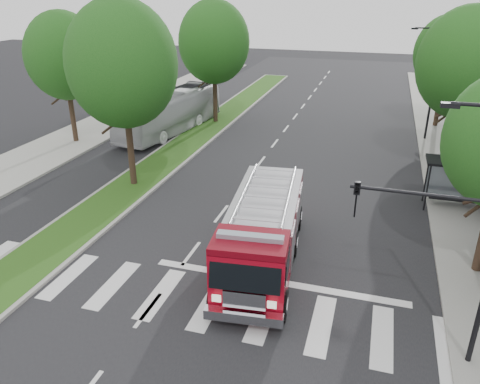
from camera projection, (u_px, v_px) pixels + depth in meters
The scene contains 14 objects.
ground at pixel (191, 254), 20.10m from camera, with size 140.00×140.00×0.00m, color black.
sidewalk_right at pixel (473, 195), 25.51m from camera, with size 5.00×80.00×0.15m, color gray.
sidewalk_left at pixel (53, 149), 32.67m from camera, with size 5.00×80.00×0.15m, color gray.
median at pixel (207, 128), 37.41m from camera, with size 3.00×50.00×0.15m.
bus_shelter at pixel (459, 171), 23.43m from camera, with size 3.20×1.60×2.61m.
tree_right_mid at pixel (467, 63), 26.68m from camera, with size 5.60×5.60×9.72m.
tree_right_far at pixel (447, 53), 35.69m from camera, with size 5.00×5.00×8.73m.
tree_median_near at pixel (122, 65), 24.19m from camera, with size 5.80×5.80×10.16m.
tree_median_far at pixel (214, 42), 36.57m from camera, with size 5.60×5.60×9.72m.
tree_left_mid at pixel (64, 56), 31.82m from camera, with size 5.20×5.20×9.16m.
streetlight_right_near at pixel (465, 224), 12.60m from camera, with size 4.08×0.22×8.00m.
streetlight_right_far at pixel (432, 79), 33.04m from camera, with size 2.11×0.20×8.00m.
fire_engine at pixel (263, 232), 18.82m from camera, with size 3.52×8.99×3.04m.
city_bus at pixel (170, 112), 36.29m from camera, with size 2.66×11.38×3.17m, color silver.
Camera 1 is at (7.04, -15.95, 10.56)m, focal length 35.00 mm.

